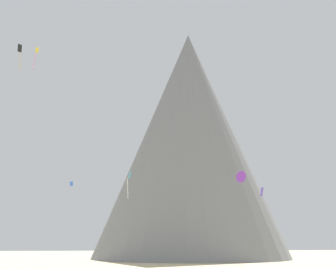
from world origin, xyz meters
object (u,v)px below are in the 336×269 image
kite_cyan_mid (129,179)px  kite_yellow_high (36,55)px  kite_blue_mid (71,184)px  kite_black_high (20,51)px  kite_indigo_low (262,192)px  rock_massif (196,159)px  kite_violet_mid (241,177)px

kite_cyan_mid → kite_yellow_high: (-13.84, -9.60, 15.76)m
kite_blue_mid → kite_black_high: size_ratio=0.19×
kite_indigo_low → kite_black_high: size_ratio=0.25×
kite_black_high → rock_massif: bearing=34.1°
kite_cyan_mid → kite_black_high: (-18.91, 5.89, 22.61)m
kite_cyan_mid → kite_violet_mid: kite_violet_mid is taller
kite_indigo_low → kite_violet_mid: (7.78, 33.80, 6.89)m
kite_black_high → kite_yellow_high: bearing=-84.8°
kite_yellow_high → kite_black_high: bearing=14.9°
kite_blue_mid → kite_black_high: kite_black_high is taller
kite_indigo_low → kite_violet_mid: kite_violet_mid is taller
rock_massif → kite_black_high: 59.69m
kite_violet_mid → rock_massif: bearing=-27.2°
rock_massif → kite_violet_mid: (4.59, -24.63, -8.13)m
kite_black_high → kite_violet_mid: kite_black_high is taller
kite_violet_mid → kite_yellow_high: kite_yellow_high is taller
rock_massif → kite_indigo_low: rock_massif is taller
rock_massif → kite_indigo_low: bearing=-93.1°
kite_cyan_mid → kite_yellow_high: 23.07m
kite_black_high → kite_indigo_low: bearing=-35.6°
kite_violet_mid → kite_yellow_high: (-39.59, -33.88, 11.59)m
kite_cyan_mid → kite_yellow_high: bearing=-179.5°
rock_massif → kite_cyan_mid: bearing=-113.4°
kite_black_high → kite_blue_mid: bearing=45.2°
kite_blue_mid → kite_cyan_mid: 22.68m
rock_massif → kite_cyan_mid: 54.69m
kite_blue_mid → kite_indigo_low: size_ratio=0.73×
kite_indigo_low → kite_black_high: bearing=152.1°
kite_cyan_mid → kite_violet_mid: bearing=9.1°
rock_massif → kite_cyan_mid: (-21.16, -48.91, -12.30)m
kite_black_high → kite_yellow_high: 17.68m
kite_cyan_mid → kite_black_high: bearing=128.5°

